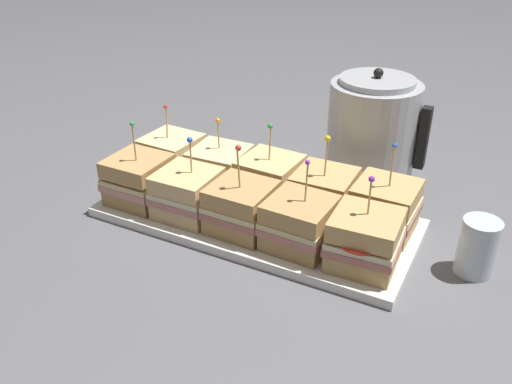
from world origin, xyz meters
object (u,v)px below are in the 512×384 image
(serving_platter, at_px, (256,218))
(sandwich_front_center, at_px, (242,208))
(sandwich_front_right, at_px, (300,223))
(sandwich_back_right, at_px, (324,194))
(sandwich_back_far_right, at_px, (385,208))
(sandwich_front_far_right, at_px, (365,240))
(sandwich_front_far_left, at_px, (139,180))
(kettle_steel, at_px, (372,132))
(sandwich_back_far_left, at_px, (172,157))
(sandwich_front_left, at_px, (188,194))
(drinking_glass, at_px, (477,247))
(sandwich_back_center, at_px, (269,180))
(sandwich_back_left, at_px, (220,169))

(serving_platter, distance_m, sandwich_front_center, 0.08)
(sandwich_front_right, distance_m, sandwich_back_right, 0.12)
(sandwich_back_right, height_order, sandwich_back_far_right, sandwich_back_far_right)
(serving_platter, distance_m, sandwich_front_far_right, 0.24)
(sandwich_front_far_left, height_order, kettle_steel, kettle_steel)
(sandwich_front_far_right, distance_m, sandwich_back_far_right, 0.12)
(sandwich_back_far_left, relative_size, kettle_steel, 0.65)
(sandwich_front_left, xyz_separation_m, sandwich_back_far_right, (0.34, 0.12, 0.00))
(sandwich_front_far_right, height_order, sandwich_back_right, sandwich_back_right)
(sandwich_front_right, bearing_deg, sandwich_back_far_left, 161.76)
(drinking_glass, bearing_deg, sandwich_back_far_left, 177.41)
(sandwich_front_far_left, xyz_separation_m, sandwich_front_right, (0.34, 0.00, -0.00))
(sandwich_front_far_right, bearing_deg, sandwich_front_center, 179.47)
(sandwich_front_far_left, height_order, sandwich_front_center, same)
(sandwich_back_center, height_order, sandwich_back_far_right, sandwich_back_far_right)
(sandwich_back_left, bearing_deg, serving_platter, -27.59)
(sandwich_front_left, relative_size, sandwich_back_right, 0.95)
(sandwich_front_right, distance_m, drinking_glass, 0.29)
(sandwich_front_far_right, relative_size, drinking_glass, 1.61)
(sandwich_back_far_left, bearing_deg, sandwich_front_left, -44.66)
(sandwich_back_far_right, distance_m, drinking_glass, 0.17)
(serving_platter, bearing_deg, sandwich_back_far_right, 14.47)
(sandwich_back_far_right, bearing_deg, sandwich_back_right, 179.92)
(sandwich_back_center, bearing_deg, sandwich_front_left, -134.01)
(sandwich_front_far_left, distance_m, sandwich_front_right, 0.34)
(sandwich_back_far_right, bearing_deg, kettle_steel, 113.44)
(sandwich_back_left, distance_m, drinking_glass, 0.51)
(sandwich_front_center, relative_size, drinking_glass, 1.71)
(sandwich_front_far_left, relative_size, kettle_steel, 0.68)
(sandwich_back_left, distance_m, sandwich_back_center, 0.11)
(sandwich_back_right, bearing_deg, sandwich_front_center, -134.13)
(serving_platter, distance_m, sandwich_back_far_left, 0.24)
(sandwich_back_far_left, bearing_deg, sandwich_front_right, -18.24)
(sandwich_front_left, distance_m, drinking_glass, 0.52)
(kettle_steel, distance_m, drinking_glass, 0.36)
(sandwich_back_far_left, distance_m, sandwich_back_center, 0.23)
(sandwich_front_far_right, xyz_separation_m, sandwich_back_far_left, (-0.46, 0.12, -0.00))
(sandwich_front_center, height_order, sandwich_back_far_right, sandwich_back_far_right)
(sandwich_front_left, xyz_separation_m, sandwich_front_far_right, (0.34, -0.00, 0.00))
(sandwich_front_far_left, height_order, sandwich_back_right, sandwich_front_far_left)
(sandwich_front_right, distance_m, kettle_steel, 0.33)
(sandwich_front_center, bearing_deg, sandwich_front_far_right, -0.53)
(sandwich_back_center, height_order, kettle_steel, kettle_steel)
(sandwich_front_far_right, bearing_deg, sandwich_back_left, 161.04)
(sandwich_front_left, relative_size, drinking_glass, 1.59)
(serving_platter, distance_m, sandwich_back_right, 0.14)
(sandwich_front_center, height_order, sandwich_front_right, sandwich_front_center)
(sandwich_front_far_right, xyz_separation_m, kettle_steel, (-0.09, 0.33, 0.05))
(sandwich_back_right, bearing_deg, drinking_glass, -6.24)
(sandwich_front_far_left, xyz_separation_m, sandwich_front_left, (0.11, -0.00, -0.00))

